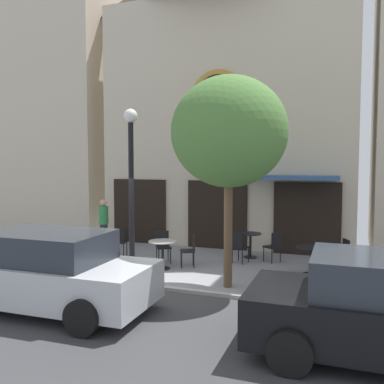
% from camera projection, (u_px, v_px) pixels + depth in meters
% --- Properties ---
extents(ground_plane, '(28.11, 11.28, 0.13)m').
position_uv_depth(ground_plane, '(130.00, 298.00, 8.99)').
color(ground_plane, gray).
extents(clock_building, '(8.80, 3.74, 11.09)m').
position_uv_depth(clock_building, '(228.00, 83.00, 14.89)').
color(clock_building, beige).
rests_on(clock_building, ground_plane).
extents(neighbor_building_left, '(6.54, 3.84, 12.21)m').
position_uv_depth(neighbor_building_left, '(50.00, 90.00, 18.45)').
color(neighbor_building_left, beige).
rests_on(neighbor_building_left, ground_plane).
extents(street_lamp, '(0.36, 0.36, 4.30)m').
position_uv_depth(street_lamp, '(131.00, 190.00, 10.95)').
color(street_lamp, black).
rests_on(street_lamp, ground_plane).
extents(street_tree, '(2.69, 2.42, 4.89)m').
position_uv_depth(street_tree, '(229.00, 132.00, 9.50)').
color(street_tree, brown).
rests_on(street_tree, ground_plane).
extents(cafe_table_near_curb, '(0.79, 0.79, 0.76)m').
position_uv_depth(cafe_table_near_curb, '(95.00, 238.00, 12.84)').
color(cafe_table_near_curb, black).
rests_on(cafe_table_near_curb, ground_plane).
extents(cafe_table_leftmost, '(0.78, 0.78, 0.77)m').
position_uv_depth(cafe_table_leftmost, '(163.00, 248.00, 11.35)').
color(cafe_table_leftmost, black).
rests_on(cafe_table_leftmost, ground_plane).
extents(cafe_table_center, '(0.67, 0.67, 0.76)m').
position_uv_depth(cafe_table_center, '(250.00, 241.00, 12.71)').
color(cafe_table_center, black).
rests_on(cafe_table_center, ground_plane).
extents(cafe_table_center_right, '(0.77, 0.77, 0.73)m').
position_uv_depth(cafe_table_center_right, '(311.00, 254.00, 10.76)').
color(cafe_table_center_right, black).
rests_on(cafe_table_center_right, ground_plane).
extents(cafe_chair_under_awning, '(0.50, 0.50, 0.90)m').
position_uv_depth(cafe_chair_under_awning, '(239.00, 245.00, 12.01)').
color(cafe_chair_under_awning, black).
rests_on(cafe_chair_under_awning, ground_plane).
extents(cafe_chair_corner, '(0.48, 0.48, 0.90)m').
position_uv_depth(cafe_chair_corner, '(122.00, 240.00, 12.87)').
color(cafe_chair_corner, black).
rests_on(cafe_chair_corner, ground_plane).
extents(cafe_chair_near_lamp, '(0.53, 0.53, 0.90)m').
position_uv_depth(cafe_chair_near_lamp, '(342.00, 253.00, 10.93)').
color(cafe_chair_near_lamp, black).
rests_on(cafe_chair_near_lamp, ground_plane).
extents(cafe_chair_by_entrance, '(0.56, 0.56, 0.90)m').
position_uv_depth(cafe_chair_by_entrance, '(163.00, 244.00, 12.15)').
color(cafe_chair_by_entrance, black).
rests_on(cafe_chair_by_entrance, ground_plane).
extents(cafe_chair_mid_row, '(0.54, 0.54, 0.90)m').
position_uv_depth(cafe_chair_mid_row, '(94.00, 245.00, 11.98)').
color(cafe_chair_mid_row, black).
rests_on(cafe_chair_mid_row, ground_plane).
extents(cafe_chair_near_tree, '(0.56, 0.56, 0.90)m').
position_uv_depth(cafe_chair_near_tree, '(274.00, 245.00, 12.08)').
color(cafe_chair_near_tree, black).
rests_on(cafe_chair_near_tree, ground_plane).
extents(cafe_chair_right_end, '(0.57, 0.57, 0.90)m').
position_uv_depth(cafe_chair_right_end, '(328.00, 262.00, 9.94)').
color(cafe_chair_right_end, black).
rests_on(cafe_chair_right_end, ground_plane).
extents(cafe_chair_outer, '(0.53, 0.53, 0.90)m').
position_uv_depth(cafe_chair_outer, '(190.00, 248.00, 11.58)').
color(cafe_chair_outer, black).
rests_on(cafe_chair_outer, ground_plane).
extents(pedestrian_green, '(0.43, 0.43, 1.67)m').
position_uv_depth(pedestrian_green, '(104.00, 224.00, 13.94)').
color(pedestrian_green, '#2D2D38').
rests_on(pedestrian_green, ground_plane).
extents(parked_car_silver, '(4.34, 2.11, 1.55)m').
position_uv_depth(parked_car_silver, '(46.00, 271.00, 8.23)').
color(parked_car_silver, '#B7BABF').
rests_on(parked_car_silver, ground_plane).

